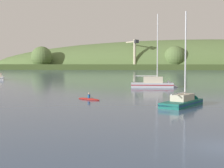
{
  "coord_description": "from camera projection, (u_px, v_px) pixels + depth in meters",
  "views": [
    {
      "loc": [
        -6.57,
        -18.97,
        4.78
      ],
      "look_at": [
        -6.64,
        26.39,
        1.97
      ],
      "focal_mm": 54.84,
      "sensor_mm": 36.0,
      "label": 1
    }
  ],
  "objects": [
    {
      "name": "sailboat_midwater_white",
      "position": [
        186.0,
        103.0,
        38.74
      ],
      "size": [
        6.37,
        7.86,
        11.64
      ],
      "rotation": [
        0.0,
        0.0,
        0.97
      ],
      "color": "#0F564C",
      "rests_on": "ground"
    },
    {
      "name": "far_shoreline_hill",
      "position": [
        199.0,
        69.0,
        267.39
      ],
      "size": [
        434.44,
        107.18,
        46.16
      ],
      "rotation": [
        0.0,
        0.0,
        -0.09
      ],
      "color": "#3C4E24",
      "rests_on": "ground"
    },
    {
      "name": "sailboat_far_left",
      "position": [
        157.0,
        85.0,
        66.67
      ],
      "size": [
        9.3,
        3.35,
        15.42
      ],
      "rotation": [
        0.0,
        0.0,
        6.21
      ],
      "color": "#ADB2BC",
      "rests_on": "ground"
    },
    {
      "name": "dockside_crane",
      "position": [
        135.0,
        55.0,
        242.58
      ],
      "size": [
        8.6,
        15.3,
        21.38
      ],
      "rotation": [
        0.0,
        0.0,
        2.01
      ],
      "color": "#4C4C51",
      "rests_on": "ground"
    },
    {
      "name": "canoe_with_paddler",
      "position": [
        89.0,
        99.0,
        44.38
      ],
      "size": [
        3.38,
        3.16,
        1.02
      ],
      "rotation": [
        0.0,
        0.0,
        5.55
      ],
      "color": "maroon",
      "rests_on": "ground"
    }
  ]
}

